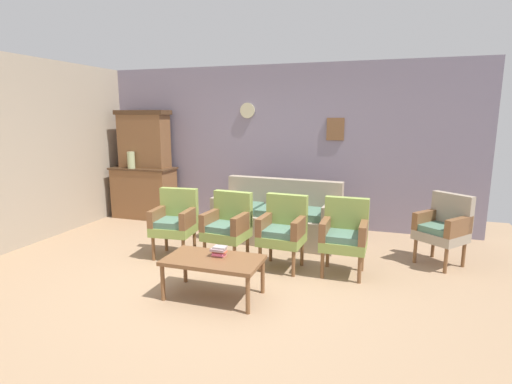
# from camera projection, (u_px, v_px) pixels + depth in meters

# --- Properties ---
(ground_plane) EXTENTS (7.68, 7.68, 0.00)m
(ground_plane) POSITION_uv_depth(u_px,v_px,m) (223.00, 280.00, 4.57)
(ground_plane) COLOR #997A5B
(wall_back_with_decor) EXTENTS (6.40, 0.09, 2.70)m
(wall_back_with_decor) POSITION_uv_depth(u_px,v_px,m) (282.00, 146.00, 6.77)
(wall_back_with_decor) COLOR gray
(wall_back_with_decor) RESTS_ON ground
(side_cabinet) EXTENTS (1.16, 0.55, 0.93)m
(side_cabinet) POSITION_uv_depth(u_px,v_px,m) (144.00, 192.00, 7.35)
(side_cabinet) COLOR brown
(side_cabinet) RESTS_ON ground
(cabinet_upper_hutch) EXTENTS (0.99, 0.38, 1.03)m
(cabinet_upper_hutch) POSITION_uv_depth(u_px,v_px,m) (144.00, 139.00, 7.24)
(cabinet_upper_hutch) COLOR brown
(cabinet_upper_hutch) RESTS_ON side_cabinet
(vase_on_cabinet) EXTENTS (0.13, 0.13, 0.30)m
(vase_on_cabinet) POSITION_uv_depth(u_px,v_px,m) (131.00, 160.00, 7.11)
(vase_on_cabinet) COLOR #A6B280
(vase_on_cabinet) RESTS_ON side_cabinet
(floral_couch) EXTENTS (1.89, 0.93, 0.90)m
(floral_couch) POSITION_uv_depth(u_px,v_px,m) (278.00, 219.00, 6.02)
(floral_couch) COLOR gray
(floral_couch) RESTS_ON ground
(armchair_by_doorway) EXTENTS (0.56, 0.53, 0.90)m
(armchair_by_doorway) POSITION_uv_depth(u_px,v_px,m) (175.00, 220.00, 5.29)
(armchair_by_doorway) COLOR #849947
(armchair_by_doorway) RESTS_ON ground
(armchair_near_cabinet) EXTENTS (0.56, 0.54, 0.90)m
(armchair_near_cabinet) POSITION_uv_depth(u_px,v_px,m) (228.00, 224.00, 5.08)
(armchair_near_cabinet) COLOR #849947
(armchair_near_cabinet) RESTS_ON ground
(armchair_near_couch_end) EXTENTS (0.55, 0.52, 0.90)m
(armchair_near_couch_end) POSITION_uv_depth(u_px,v_px,m) (283.00, 228.00, 4.88)
(armchair_near_couch_end) COLOR #849947
(armchair_near_couch_end) RESTS_ON ground
(armchair_row_middle) EXTENTS (0.53, 0.50, 0.90)m
(armchair_row_middle) POSITION_uv_depth(u_px,v_px,m) (344.00, 233.00, 4.69)
(armchair_row_middle) COLOR #849947
(armchair_row_middle) RESTS_ON ground
(wingback_chair_by_fireplace) EXTENTS (0.71, 0.71, 0.90)m
(wingback_chair_by_fireplace) POSITION_uv_depth(u_px,v_px,m) (444.00, 226.00, 4.98)
(wingback_chair_by_fireplace) COLOR gray
(wingback_chair_by_fireplace) RESTS_ON ground
(coffee_table) EXTENTS (1.00, 0.56, 0.42)m
(coffee_table) POSITION_uv_depth(u_px,v_px,m) (213.00, 262.00, 4.10)
(coffee_table) COLOR brown
(coffee_table) RESTS_ON ground
(book_stack_on_table) EXTENTS (0.16, 0.12, 0.11)m
(book_stack_on_table) POSITION_uv_depth(u_px,v_px,m) (219.00, 251.00, 4.14)
(book_stack_on_table) COLOR #D57471
(book_stack_on_table) RESTS_ON coffee_table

